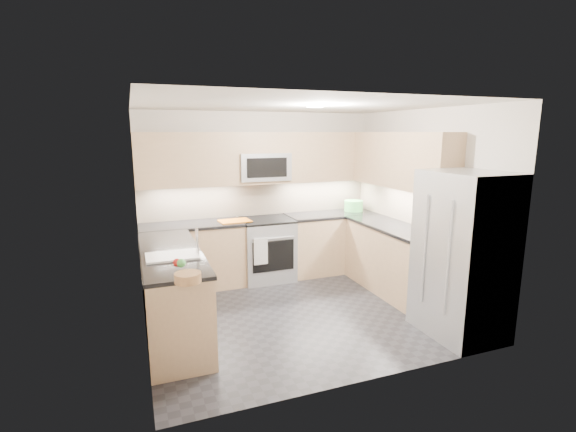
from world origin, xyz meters
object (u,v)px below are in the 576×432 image
object	(u,v)px
utensil_bowl	(354,206)
cutting_board	(235,221)
refrigerator	(463,255)
fruit_basket	(188,278)
gas_range	(266,250)
microwave	(263,167)

from	to	relation	value
utensil_bowl	cutting_board	xyz separation A→B (m)	(-2.00, -0.11, -0.08)
refrigerator	fruit_basket	bearing A→B (deg)	178.23
fruit_basket	utensil_bowl	bearing A→B (deg)	39.08
refrigerator	utensil_bowl	bearing A→B (deg)	88.40
refrigerator	utensil_bowl	xyz separation A→B (m)	(0.07, 2.50, 0.13)
gas_range	cutting_board	size ratio (longest dim) A/B	2.07
cutting_board	fruit_basket	xyz separation A→B (m)	(-0.96, -2.30, 0.03)
microwave	refrigerator	distance (m)	3.04
gas_range	fruit_basket	size ratio (longest dim) A/B	4.01
gas_range	refrigerator	distance (m)	2.86
microwave	utensil_bowl	bearing A→B (deg)	-1.94
fruit_basket	microwave	bearing A→B (deg)	59.55
refrigerator	cutting_board	xyz separation A→B (m)	(-1.93, 2.39, 0.05)
microwave	cutting_board	distance (m)	0.91
gas_range	microwave	bearing A→B (deg)	90.00
gas_range	microwave	distance (m)	1.25
microwave	fruit_basket	size ratio (longest dim) A/B	3.35
cutting_board	utensil_bowl	bearing A→B (deg)	3.23
gas_range	cutting_board	distance (m)	0.69
refrigerator	utensil_bowl	size ratio (longest dim) A/B	5.99
utensil_bowl	fruit_basket	world-z (taller)	utensil_bowl
utensil_bowl	refrigerator	bearing A→B (deg)	-91.60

